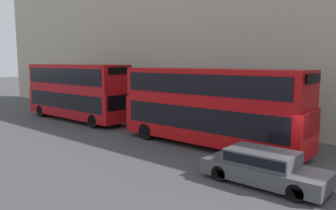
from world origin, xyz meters
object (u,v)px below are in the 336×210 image
Objects in this scene: bus_leading at (210,104)px; pedestrian at (143,113)px; car_dark_sedan at (263,166)px; bus_second_in_queue at (76,90)px.

bus_leading is 8.43m from pedestrian.
car_dark_sedan is at bearing -125.42° from bus_leading.
car_dark_sedan is (-3.40, -17.68, -1.77)m from bus_second_in_queue.
bus_second_in_queue is at bearing 117.11° from pedestrian.
pedestrian reaches higher than car_dark_sedan.
pedestrian is (2.58, -5.04, -1.68)m from bus_second_in_queue.
bus_second_in_queue is (-0.00, 12.90, 0.08)m from bus_leading.
bus_leading reaches higher than car_dark_sedan.
car_dark_sedan is 13.99m from pedestrian.
bus_leading reaches higher than pedestrian.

